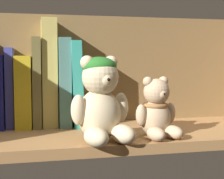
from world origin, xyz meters
TOP-DOWN VIEW (x-y plane):
  - shelf_board at (0.00, 0.00)cm, footprint 80.52×25.24cm
  - shelf_back_panel at (0.00, 13.22)cm, footprint 82.92×1.20cm
  - book_5 at (-25.28, 10.39)cm, footprint 1.75×9.48cm
  - book_6 at (-22.42, 10.39)cm, footprint 3.54×12.10cm
  - book_7 at (-19.46, 10.39)cm, footprint 1.92×11.65cm
  - book_8 at (-16.59, 10.39)cm, footprint 3.38×9.99cm
  - book_9 at (-13.33, 10.39)cm, footprint 2.70×12.29cm
  - book_10 at (-10.67, 10.39)cm, footprint 2.77×13.89cm
  - teddy_bear_larger at (-7.93, -8.15)cm, footprint 12.04×12.41cm
  - teddy_bear_smaller at (3.38, -7.40)cm, footprint 8.93×9.24cm

SIDE VIEW (x-z plane):
  - shelf_board at x=0.00cm, z-range 0.00..2.00cm
  - teddy_bear_smaller at x=3.38cm, z-range 1.13..13.00cm
  - teddy_bear_larger at x=-7.93cm, z-range 1.59..17.47cm
  - book_6 at x=-22.42cm, z-range 2.00..18.01cm
  - book_5 at x=-25.28cm, z-range 2.00..19.78cm
  - book_10 at x=-10.67cm, z-range 1.97..21.42cm
  - book_9 at x=-13.33cm, z-range 2.00..22.04cm
  - book_7 at x=-19.46cm, z-range 2.00..22.11cm
  - shelf_back_panel at x=0.00cm, z-range 0.00..27.88cm
  - book_8 at x=-16.59cm, z-range 2.00..26.35cm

